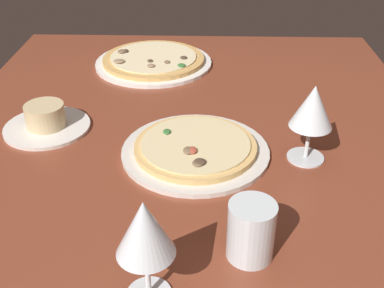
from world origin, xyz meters
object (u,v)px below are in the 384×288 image
at_px(ramekin_on_saucer, 46,121).
at_px(wine_glass_near, 145,231).
at_px(wine_glass_far, 312,109).
at_px(pizza_side, 154,61).
at_px(pizza_main, 195,149).
at_px(water_glass, 251,233).

distance_m(ramekin_on_saucer, wine_glass_near, 0.55).
bearing_deg(ramekin_on_saucer, wine_glass_far, -100.55).
bearing_deg(pizza_side, ramekin_on_saucer, 152.21).
relative_size(pizza_main, water_glass, 3.18).
xyz_separation_m(wine_glass_near, water_glass, (0.08, -0.15, -0.08)).
bearing_deg(pizza_side, water_glass, -163.66).
height_order(wine_glass_far, water_glass, wine_glass_far).
height_order(ramekin_on_saucer, water_glass, water_glass).
distance_m(ramekin_on_saucer, wine_glass_far, 0.57).
bearing_deg(ramekin_on_saucer, wine_glass_near, -149.04).
relative_size(pizza_main, wine_glass_near, 1.82).
bearing_deg(wine_glass_near, ramekin_on_saucer, 30.96).
height_order(wine_glass_near, water_glass, wine_glass_near).
bearing_deg(pizza_side, pizza_main, -164.36).
height_order(pizza_main, wine_glass_near, wine_glass_near).
distance_m(pizza_side, wine_glass_near, 0.85).
height_order(ramekin_on_saucer, wine_glass_far, wine_glass_far).
distance_m(pizza_side, wine_glass_far, 0.61).
xyz_separation_m(ramekin_on_saucer, wine_glass_far, (-0.10, -0.55, 0.09)).
height_order(pizza_main, wine_glass_far, wine_glass_far).
bearing_deg(water_glass, wine_glass_near, 120.30).
bearing_deg(wine_glass_near, pizza_side, 5.18).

